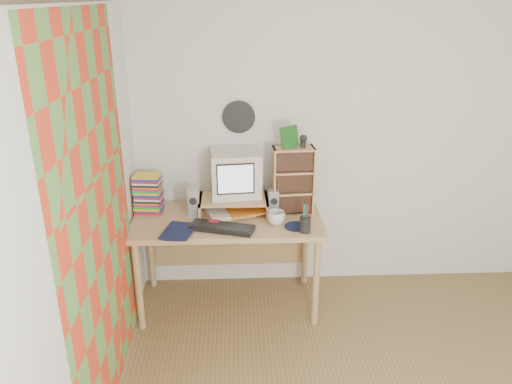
{
  "coord_description": "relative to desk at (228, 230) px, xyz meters",
  "views": [
    {
      "loc": [
        -0.96,
        -2.01,
        2.3
      ],
      "look_at": [
        -0.82,
        1.33,
        0.97
      ],
      "focal_mm": 35.0,
      "sensor_mm": 36.0,
      "label": 1
    }
  ],
  "objects": [
    {
      "name": "left_wall",
      "position": [
        -0.72,
        -1.44,
        0.63
      ],
      "size": [
        0.0,
        3.5,
        3.5
      ],
      "primitive_type": "plane",
      "rotation": [
        1.57,
        0.0,
        1.57
      ],
      "color": "white",
      "rests_on": "floor"
    },
    {
      "name": "curtain",
      "position": [
        -0.68,
        -0.96,
        0.53
      ],
      "size": [
        0.0,
        2.2,
        2.2
      ],
      "primitive_type": "plane",
      "rotation": [
        1.57,
        0.0,
        1.57
      ],
      "color": "red",
      "rests_on": "left_wall"
    },
    {
      "name": "dvd_stack",
      "position": [
        -0.59,
        0.08,
        0.28
      ],
      "size": [
        0.21,
        0.16,
        0.28
      ],
      "primitive_type": null,
      "rotation": [
        0.0,
        0.0,
        -0.11
      ],
      "color": "brown",
      "rests_on": "desk"
    },
    {
      "name": "game_box",
      "position": [
        0.46,
        0.02,
        0.72
      ],
      "size": [
        0.13,
        0.05,
        0.16
      ],
      "primitive_type": "cube",
      "rotation": [
        0.0,
        0.0,
        0.21
      ],
      "color": "#164E17",
      "rests_on": "cd_rack"
    },
    {
      "name": "diary",
      "position": [
        -0.43,
        -0.28,
        0.16
      ],
      "size": [
        0.28,
        0.23,
        0.05
      ],
      "primitive_type": "imported",
      "rotation": [
        0.0,
        0.0,
        -0.22
      ],
      "color": "#0F163A",
      "rests_on": "desk"
    },
    {
      "name": "back_wall",
      "position": [
        1.03,
        0.31,
        0.63
      ],
      "size": [
        3.5,
        0.0,
        3.5
      ],
      "primitive_type": "plane",
      "rotation": [
        1.57,
        0.0,
        0.0
      ],
      "color": "white",
      "rests_on": "floor"
    },
    {
      "name": "webcam",
      "position": [
        0.57,
        0.03,
        0.69
      ],
      "size": [
        0.06,
        0.06,
        0.09
      ],
      "primitive_type": null,
      "rotation": [
        0.0,
        0.0,
        -0.06
      ],
      "color": "black",
      "rests_on": "cd_rack"
    },
    {
      "name": "speaker_right",
      "position": [
        0.35,
        -0.04,
        0.24
      ],
      "size": [
        0.08,
        0.08,
        0.2
      ],
      "primitive_type": "cube",
      "rotation": [
        0.0,
        0.0,
        -0.05
      ],
      "color": "#A3A2A7",
      "rests_on": "desk"
    },
    {
      "name": "monitor_riser",
      "position": [
        0.05,
        0.04,
        0.23
      ],
      "size": [
        0.52,
        0.3,
        0.12
      ],
      "color": "tan",
      "rests_on": "desk"
    },
    {
      "name": "cd_rack",
      "position": [
        0.5,
        0.03,
        0.39
      ],
      "size": [
        0.32,
        0.18,
        0.51
      ],
      "primitive_type": "cube",
      "rotation": [
        0.0,
        0.0,
        0.07
      ],
      "color": "tan",
      "rests_on": "desk"
    },
    {
      "name": "mousepad",
      "position": [
        0.5,
        -0.24,
        0.14
      ],
      "size": [
        0.2,
        0.2,
        0.0
      ],
      "primitive_type": "cylinder",
      "rotation": [
        0.0,
        0.0,
        -0.11
      ],
      "color": "black",
      "rests_on": "desk"
    },
    {
      "name": "desk",
      "position": [
        0.0,
        0.0,
        0.0
      ],
      "size": [
        1.4,
        0.7,
        0.75
      ],
      "color": "tan",
      "rests_on": "floor"
    },
    {
      "name": "mug",
      "position": [
        0.36,
        -0.19,
        0.18
      ],
      "size": [
        0.13,
        0.13,
        0.1
      ],
      "primitive_type": "imported",
      "rotation": [
        0.0,
        0.0,
        -0.05
      ],
      "color": "silver",
      "rests_on": "desk"
    },
    {
      "name": "wall_disc",
      "position": [
        0.1,
        0.29,
        0.81
      ],
      "size": [
        0.25,
        0.02,
        0.25
      ],
      "primitive_type": "cylinder",
      "rotation": [
        1.57,
        0.0,
        0.0
      ],
      "color": "black",
      "rests_on": "back_wall"
    },
    {
      "name": "papers",
      "position": [
        0.07,
        0.01,
        0.16
      ],
      "size": [
        0.4,
        0.34,
        0.04
      ],
      "primitive_type": null,
      "rotation": [
        0.0,
        0.0,
        0.31
      ],
      "color": "silver",
      "rests_on": "desk"
    },
    {
      "name": "pen_cup",
      "position": [
        0.55,
        -0.33,
        0.21
      ],
      "size": [
        0.09,
        0.09,
        0.16
      ],
      "primitive_type": null,
      "rotation": [
        0.0,
        0.0,
        -0.18
      ],
      "color": "black",
      "rests_on": "desk"
    },
    {
      "name": "crt_monitor",
      "position": [
        0.07,
        0.09,
        0.42
      ],
      "size": [
        0.39,
        0.39,
        0.34
      ],
      "primitive_type": "cube",
      "rotation": [
        0.0,
        0.0,
        0.1
      ],
      "color": "beige",
      "rests_on": "monitor_riser"
    },
    {
      "name": "red_box",
      "position": [
        -0.09,
        -0.19,
        0.15
      ],
      "size": [
        0.08,
        0.06,
        0.04
      ],
      "primitive_type": "cube",
      "rotation": [
        0.0,
        0.0,
        -0.24
      ],
      "color": "red",
      "rests_on": "desk"
    },
    {
      "name": "keyboard",
      "position": [
        -0.03,
        -0.27,
        0.15
      ],
      "size": [
        0.48,
        0.28,
        0.03
      ],
      "primitive_type": "cube",
      "rotation": [
        0.0,
        0.0,
        -0.3
      ],
      "color": "black",
      "rests_on": "desk"
    },
    {
      "name": "speaker_left",
      "position": [
        -0.25,
        -0.03,
        0.25
      ],
      "size": [
        0.09,
        0.09,
        0.22
      ],
      "primitive_type": "cube",
      "rotation": [
        0.0,
        0.0,
        0.04
      ],
      "color": "#A3A2A7",
      "rests_on": "desk"
    }
  ]
}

